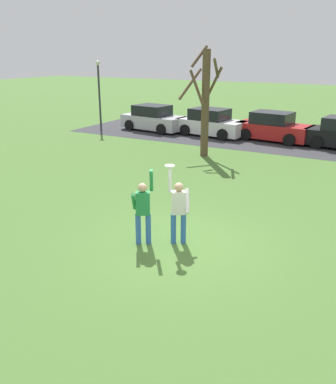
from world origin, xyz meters
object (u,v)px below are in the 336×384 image
object	(u,v)px
person_defender	(143,208)
lamppost_by_lot	(99,89)
person_catcher	(179,208)
frisbee_disc	(170,166)
bare_tree_tall	(205,100)
parked_car_white	(211,123)
parked_car_silver	(153,119)
parked_car_red	(273,128)

from	to	relation	value
person_defender	lamppost_by_lot	distance (m)	16.88
person_catcher	lamppost_by_lot	size ratio (longest dim) A/B	0.49
frisbee_disc	bare_tree_tall	distance (m)	9.76
parked_car_white	person_defender	bearing A→B (deg)	-66.11
person_defender	bare_tree_tall	xyz separation A→B (m)	(-2.57, 9.58, 1.66)
person_catcher	parked_car_white	bearing A→B (deg)	-101.59
parked_car_silver	bare_tree_tall	distance (m)	7.53
person_defender	frisbee_disc	bearing A→B (deg)	0.00
parked_car_silver	parked_car_red	bearing A→B (deg)	11.45
person_catcher	parked_car_white	xyz separation A→B (m)	(-5.03, 13.98, -0.25)
parked_car_red	person_catcher	bearing A→B (deg)	-76.97
person_catcher	parked_car_white	world-z (taller)	person_catcher
person_defender	parked_car_silver	size ratio (longest dim) A/B	0.48
person_defender	bare_tree_tall	world-z (taller)	bare_tree_tall
frisbee_disc	bare_tree_tall	xyz separation A→B (m)	(-3.15, 9.22, 0.55)
person_catcher	frisbee_disc	bearing A→B (deg)	0.00
bare_tree_tall	lamppost_by_lot	world-z (taller)	bare_tree_tall
frisbee_disc	bare_tree_tall	world-z (taller)	bare_tree_tall
person_catcher	lamppost_by_lot	xyz separation A→B (m)	(-11.84, 12.18, 1.60)
person_defender	parked_car_silver	bearing A→B (deg)	88.26
frisbee_disc	person_defender	bearing A→B (deg)	-148.60
person_defender	lamppost_by_lot	size ratio (longest dim) A/B	0.48
lamppost_by_lot	parked_car_red	bearing A→B (deg)	11.66
lamppost_by_lot	parked_car_white	bearing A→B (deg)	14.82
frisbee_disc	parked_car_white	distance (m)	14.96
parked_car_red	bare_tree_tall	world-z (taller)	bare_tree_tall
parked_car_white	bare_tree_tall	world-z (taller)	bare_tree_tall
person_defender	frisbee_disc	size ratio (longest dim) A/B	8.32
person_catcher	frisbee_disc	xyz separation A→B (m)	(-0.19, -0.12, 1.11)
parked_car_silver	parked_car_white	bearing A→B (deg)	9.96
frisbee_disc	parked_car_red	bearing A→B (deg)	94.75
person_catcher	lamppost_by_lot	bearing A→B (deg)	-77.21
person_defender	parked_car_white	size ratio (longest dim) A/B	0.48
person_defender	lamppost_by_lot	xyz separation A→B (m)	(-11.06, 12.65, 1.60)
person_catcher	parked_car_silver	bearing A→B (deg)	-88.57
person_catcher	parked_car_white	distance (m)	14.86
parked_car_silver	lamppost_by_lot	world-z (taller)	lamppost_by_lot
parked_car_red	parked_car_silver	bearing A→B (deg)	-168.55
frisbee_disc	lamppost_by_lot	xyz separation A→B (m)	(-11.64, 12.29, 0.49)
parked_car_white	lamppost_by_lot	world-z (taller)	lamppost_by_lot
parked_car_silver	frisbee_disc	bearing A→B (deg)	-50.48
frisbee_disc	parked_car_red	distance (m)	14.56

